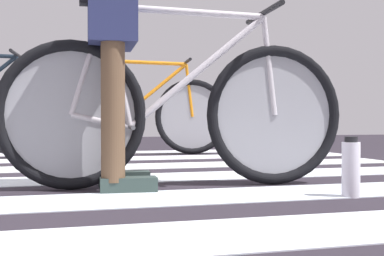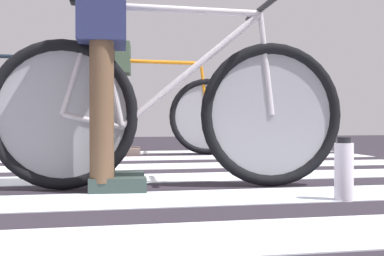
{
  "view_description": "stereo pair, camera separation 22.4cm",
  "coord_description": "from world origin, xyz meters",
  "px_view_note": "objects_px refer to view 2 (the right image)",
  "views": [
    {
      "loc": [
        -0.07,
        -2.81,
        0.36
      ],
      "look_at": [
        0.77,
        0.15,
        0.31
      ],
      "focal_mm": 49.54,
      "sensor_mm": 36.0,
      "label": 1
    },
    {
      "loc": [
        0.15,
        -2.81,
        0.36
      ],
      "look_at": [
        0.77,
        0.15,
        0.31
      ],
      "focal_mm": 49.54,
      "sensor_mm": 36.0,
      "label": 2
    }
  ],
  "objects_px": {
    "bicycle_3_of_3": "(153,114)",
    "cyclist_3_of_3": "(119,83)",
    "water_bottle": "(344,170)",
    "cyclist_1_of_3": "(104,58)",
    "bicycle_1_of_3": "(169,109)"
  },
  "relations": [
    {
      "from": "cyclist_1_of_3",
      "to": "bicycle_3_of_3",
      "type": "height_order",
      "value": "cyclist_1_of_3"
    },
    {
      "from": "bicycle_1_of_3",
      "to": "bicycle_3_of_3",
      "type": "xyz_separation_m",
      "value": [
        0.23,
        2.38,
        0.0
      ]
    },
    {
      "from": "bicycle_1_of_3",
      "to": "cyclist_1_of_3",
      "type": "distance_m",
      "value": 0.39
    },
    {
      "from": "bicycle_1_of_3",
      "to": "water_bottle",
      "type": "bearing_deg",
      "value": -35.38
    },
    {
      "from": "bicycle_3_of_3",
      "to": "cyclist_3_of_3",
      "type": "xyz_separation_m",
      "value": [
        -0.31,
        0.04,
        0.28
      ]
    },
    {
      "from": "water_bottle",
      "to": "cyclist_1_of_3",
      "type": "bearing_deg",
      "value": 149.65
    },
    {
      "from": "cyclist_3_of_3",
      "to": "bicycle_1_of_3",
      "type": "bearing_deg",
      "value": -81.4
    },
    {
      "from": "water_bottle",
      "to": "bicycle_3_of_3",
      "type": "bearing_deg",
      "value": 98.02
    },
    {
      "from": "bicycle_3_of_3",
      "to": "cyclist_3_of_3",
      "type": "height_order",
      "value": "cyclist_3_of_3"
    },
    {
      "from": "cyclist_3_of_3",
      "to": "water_bottle",
      "type": "xyz_separation_m",
      "value": [
        0.72,
        -2.95,
        -0.54
      ]
    },
    {
      "from": "cyclist_3_of_3",
      "to": "cyclist_1_of_3",
      "type": "bearing_deg",
      "value": -88.78
    },
    {
      "from": "water_bottle",
      "to": "cyclist_3_of_3",
      "type": "bearing_deg",
      "value": 103.7
    },
    {
      "from": "bicycle_1_of_3",
      "to": "cyclist_3_of_3",
      "type": "xyz_separation_m",
      "value": [
        -0.07,
        2.41,
        0.28
      ]
    },
    {
      "from": "bicycle_3_of_3",
      "to": "cyclist_3_of_3",
      "type": "relative_size",
      "value": 1.67
    },
    {
      "from": "bicycle_3_of_3",
      "to": "bicycle_1_of_3",
      "type": "bearing_deg",
      "value": -88.79
    }
  ]
}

